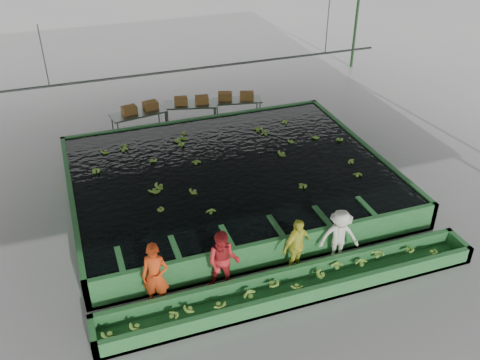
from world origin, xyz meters
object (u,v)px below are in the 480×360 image
object	(u,v)px
packing_table_mid	(191,115)
worker_c	(297,246)
worker_d	(339,237)
box_stack_right	(236,100)
worker_b	(223,262)
packing_table_left	(139,124)
box_stack_mid	(192,104)
flotation_tank	(230,179)
sorting_trough	(294,287)
packing_table_right	(237,110)
box_stack_left	(140,111)
worker_a	(155,276)

from	to	relation	value
packing_table_mid	worker_c	bearing A→B (deg)	-88.07
worker_d	box_stack_right	world-z (taller)	worker_d
worker_b	packing_table_mid	xyz separation A→B (m)	(1.67, 9.45, -0.39)
packing_table_left	box_stack_mid	size ratio (longest dim) A/B	1.57
flotation_tank	packing_table_left	size ratio (longest dim) A/B	4.72
sorting_trough	packing_table_left	bearing A→B (deg)	101.37
flotation_tank	packing_table_mid	distance (m)	5.15
packing_table_right	box_stack_right	bearing A→B (deg)	159.24
box_stack_right	sorting_trough	bearing A→B (deg)	-100.95
packing_table_left	box_stack_right	xyz separation A→B (m)	(4.01, 0.10, 0.40)
box_stack_left	worker_a	bearing A→B (deg)	-98.25
sorting_trough	packing_table_mid	world-z (taller)	packing_table_mid
worker_c	packing_table_mid	distance (m)	9.46
worker_a	box_stack_right	bearing A→B (deg)	83.87
box_stack_mid	flotation_tank	bearing A→B (deg)	-91.33
worker_c	worker_d	world-z (taller)	worker_c
packing_table_right	box_stack_right	size ratio (longest dim) A/B	1.35
worker_b	worker_d	bearing A→B (deg)	23.43
worker_d	packing_table_right	bearing A→B (deg)	104.28
packing_table_left	packing_table_right	xyz separation A→B (m)	(4.07, 0.08, -0.04)
flotation_tank	worker_b	world-z (taller)	worker_b
worker_c	box_stack_left	bearing A→B (deg)	81.77
worker_d	packing_table_left	world-z (taller)	worker_d
sorting_trough	box_stack_mid	world-z (taller)	box_stack_mid
sorting_trough	worker_c	size ratio (longest dim) A/B	6.06
packing_table_left	box_stack_left	distance (m)	0.50
worker_b	box_stack_mid	bearing A→B (deg)	103.13
worker_a	box_stack_left	xyz separation A→B (m)	(1.36, 9.40, 0.06)
flotation_tank	box_stack_mid	distance (m)	5.17
packing_table_mid	packing_table_right	distance (m)	1.97
box_stack_right	box_stack_left	bearing A→B (deg)	-179.66
box_stack_right	worker_c	bearing A→B (deg)	-99.58
sorting_trough	box_stack_mid	size ratio (longest dim) A/B	7.41
flotation_tank	worker_d	xyz separation A→B (m)	(1.63, -4.30, 0.37)
packing_table_left	box_stack_left	size ratio (longest dim) A/B	1.51
worker_d	box_stack_mid	size ratio (longest dim) A/B	1.21
worker_b	worker_d	size ratio (longest dim) A/B	1.07
packing_table_mid	box_stack_left	bearing A→B (deg)	-178.42
worker_a	worker_c	size ratio (longest dim) A/B	1.10
packing_table_mid	worker_b	bearing A→B (deg)	-100.00
box_stack_mid	packing_table_mid	bearing A→B (deg)	165.84
packing_table_mid	flotation_tank	bearing A→B (deg)	-90.78
worker_a	packing_table_left	size ratio (longest dim) A/B	0.86
worker_c	packing_table_right	bearing A→B (deg)	57.94
sorting_trough	worker_a	distance (m)	3.46
worker_a	worker_c	bearing A→B (deg)	23.12
sorting_trough	worker_a	size ratio (longest dim) A/B	5.50
sorting_trough	box_stack_mid	xyz separation A→B (m)	(0.12, 10.24, 0.72)
worker_a	worker_b	bearing A→B (deg)	23.12
box_stack_right	box_stack_mid	bearing A→B (deg)	179.40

